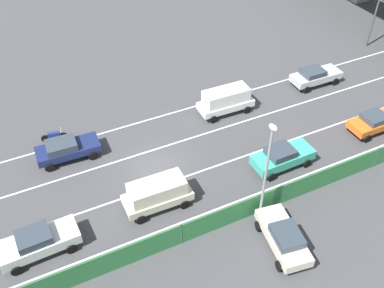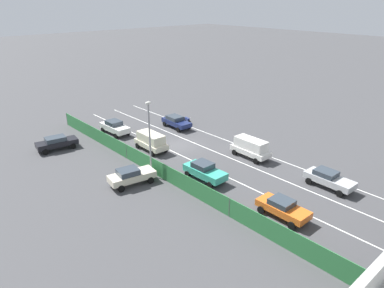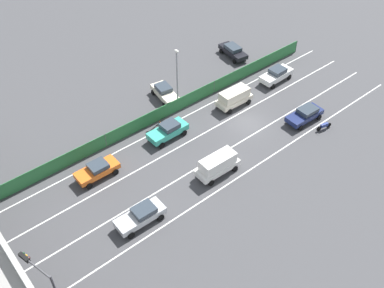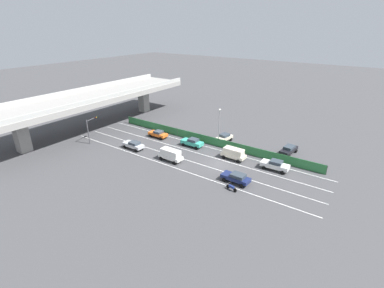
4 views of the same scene
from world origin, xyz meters
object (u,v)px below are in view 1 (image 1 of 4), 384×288
car_sedan_navy (66,149)px  car_taxi_teal (282,156)px  car_van_white (226,100)px  car_taxi_orange (375,122)px  street_lamp (267,167)px  traffic_cone (293,183)px  parked_sedan_cream (284,237)px  motorcycle (54,136)px  car_van_cream (157,193)px  car_hatchback_white (38,242)px  car_sedan_silver (315,76)px

car_sedan_navy → car_taxi_teal: car_taxi_teal is taller
car_van_white → car_taxi_teal: bearing=3.3°
car_van_white → car_taxi_orange: size_ratio=1.07×
street_lamp → traffic_cone: (-1.35, 3.56, -4.20)m
parked_sedan_cream → car_taxi_orange: bearing=115.2°
motorcycle → car_van_cream: bearing=25.7°
car_taxi_orange → car_van_white: bearing=-127.8°
car_hatchback_white → motorcycle: car_hatchback_white is taller
car_van_white → street_lamp: (10.69, -3.56, 3.33)m
car_van_white → traffic_cone: car_van_white is taller
car_sedan_navy → street_lamp: 14.79m
car_sedan_silver → traffic_cone: bearing=-43.8°
car_taxi_teal → car_taxi_orange: bearing=91.4°
car_van_cream → car_sedan_silver: car_van_cream is taller
car_hatchback_white → street_lamp: (3.52, 12.79, 3.61)m
car_van_cream → car_van_white: car_van_white is taller
car_taxi_teal → street_lamp: street_lamp is taller
car_van_white → car_hatchback_white: car_van_white is taller
car_sedan_silver → traffic_cone: car_sedan_silver is taller
car_van_white → parked_sedan_cream: (13.04, -3.46, -0.32)m
car_sedan_navy → car_taxi_teal: (7.48, 13.33, 0.05)m
car_hatchback_white → car_sedan_silver: size_ratio=1.02×
car_van_cream → parked_sedan_cream: car_van_cream is taller
car_van_white → traffic_cone: size_ratio=6.25×
car_hatchback_white → motorcycle: 10.15m
car_taxi_teal → car_sedan_navy: bearing=-119.3°
car_van_white → motorcycle: (-2.51, -13.34, -0.75)m
car_sedan_silver → street_lamp: size_ratio=0.60×
car_taxi_teal → car_sedan_silver: 11.43m
car_taxi_teal → street_lamp: (3.38, -3.97, 3.62)m
car_taxi_teal → car_sedan_silver: (-7.45, 8.67, -0.05)m
car_van_cream → car_taxi_orange: 17.97m
car_van_cream → car_taxi_teal: 9.25m
car_sedan_silver → parked_sedan_cream: size_ratio=1.00×
car_taxi_orange → car_sedan_navy: bearing=-108.2°
car_taxi_teal → car_sedan_silver: size_ratio=0.99×
car_sedan_silver → car_sedan_navy: bearing=-90.1°
car_hatchback_white → traffic_cone: size_ratio=6.37×
car_sedan_navy → car_taxi_orange: (7.26, 22.06, -0.03)m
car_van_cream → traffic_cone: car_van_cream is taller
car_van_white → parked_sedan_cream: 13.49m
car_van_cream → car_sedan_navy: car_van_cream is taller
car_van_cream → motorcycle: (-9.39, -4.52, -0.71)m
car_hatchback_white → car_van_white: bearing=113.7°
car_taxi_orange → car_taxi_teal: bearing=-88.6°
car_van_cream → motorcycle: size_ratio=2.28×
car_van_white → car_sedan_navy: (-0.17, -12.91, -0.34)m
parked_sedan_cream → traffic_cone: size_ratio=6.27×
car_taxi_orange → car_taxi_teal: (0.21, -8.73, 0.08)m
car_taxi_orange → motorcycle: bearing=-113.1°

